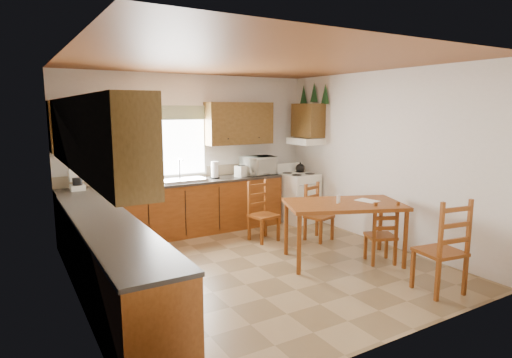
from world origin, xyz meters
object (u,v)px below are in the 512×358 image
stove (298,198)px  chair_near_right (381,232)px  microwave (258,165)px  chair_far_right (264,212)px  dining_table (343,232)px  chair_near_left (440,246)px  chair_far_left (319,212)px

stove → chair_near_right: bearing=-102.9°
microwave → chair_far_right: bearing=-117.8°
microwave → chair_far_right: size_ratio=0.58×
dining_table → chair_near_left: 1.37m
stove → chair_near_left: bearing=-103.0°
chair_near_left → chair_far_right: bearing=-66.4°
dining_table → chair_near_left: bearing=-56.2°
chair_far_left → dining_table: bearing=-125.4°
chair_far_right → chair_near_left: bearing=-83.0°
stove → chair_near_right: size_ratio=1.02×
chair_far_right → stove: bearing=22.4°
chair_near_left → chair_far_left: 2.28m
stove → chair_far_left: 1.19m
stove → dining_table: stove is taller
stove → chair_far_right: bearing=-154.9°
chair_near_left → chair_far_left: (0.08, 2.28, -0.10)m
stove → dining_table: bearing=-114.9°
microwave → chair_near_right: (0.37, -2.66, -0.65)m
microwave → chair_far_left: bearing=-79.7°
chair_near_right → chair_far_left: bearing=-61.9°
stove → chair_far_left: bearing=-114.9°
microwave → chair_near_right: size_ratio=0.63×
chair_near_left → chair_far_left: size_ratio=1.22×
chair_near_right → chair_near_left: bearing=106.0°
chair_near_left → chair_near_right: bearing=-89.5°
dining_table → chair_far_left: size_ratio=1.71×
chair_near_right → microwave: bearing=-57.6°
microwave → chair_near_right: bearing=-83.4°
chair_far_left → microwave: bearing=86.1°
chair_near_left → chair_far_left: bearing=-83.0°
chair_far_left → chair_near_right: bearing=-101.9°
chair_near_left → chair_far_right: 2.80m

